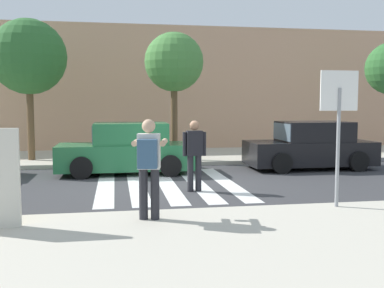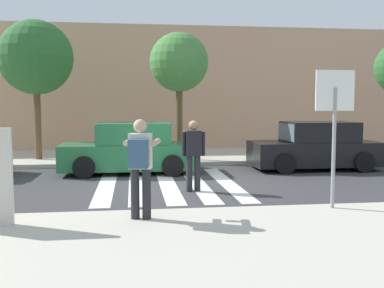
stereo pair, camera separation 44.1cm
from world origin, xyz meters
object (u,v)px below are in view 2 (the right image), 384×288
(parked_car_black, at_px, (315,147))
(parked_car_green, at_px, (130,150))
(pedestrian_crossing, at_px, (193,152))
(stop_sign, at_px, (335,108))
(street_tree_west, at_px, (36,58))
(photographer_with_backpack, at_px, (140,160))
(street_tree_center, at_px, (179,63))

(parked_car_black, bearing_deg, parked_car_green, 180.00)
(pedestrian_crossing, xyz_separation_m, parked_car_green, (-1.53, 3.16, -0.25))
(stop_sign, bearing_deg, parked_car_green, 123.55)
(pedestrian_crossing, xyz_separation_m, street_tree_west, (-4.83, 5.99, 2.78))
(stop_sign, relative_size, photographer_with_backpack, 1.52)
(photographer_with_backpack, bearing_deg, parked_car_green, 91.86)
(parked_car_black, height_order, street_tree_center, street_tree_center)
(parked_car_black, bearing_deg, street_tree_west, 163.02)
(photographer_with_backpack, xyz_separation_m, street_tree_center, (1.54, 8.38, 2.41))
(stop_sign, relative_size, pedestrian_crossing, 1.52)
(parked_car_green, relative_size, street_tree_west, 0.83)
(street_tree_west, bearing_deg, parked_car_green, -40.62)
(parked_car_black, distance_m, street_tree_center, 5.54)
(photographer_with_backpack, bearing_deg, pedestrian_crossing, 66.43)
(parked_car_black, bearing_deg, street_tree_center, 152.75)
(photographer_with_backpack, xyz_separation_m, parked_car_black, (5.77, 6.21, -0.44))
(parked_car_green, xyz_separation_m, parked_car_black, (5.97, -0.00, 0.00))
(stop_sign, relative_size, street_tree_west, 0.53)
(parked_car_green, xyz_separation_m, street_tree_center, (1.74, 2.18, 2.85))
(photographer_with_backpack, relative_size, street_tree_center, 0.38)
(stop_sign, xyz_separation_m, street_tree_west, (-7.15, 8.64, 1.71))
(street_tree_center, bearing_deg, parked_car_black, -27.25)
(parked_car_green, distance_m, street_tree_center, 3.98)
(photographer_with_backpack, height_order, parked_car_green, photographer_with_backpack)
(parked_car_black, relative_size, street_tree_west, 0.83)
(parked_car_black, bearing_deg, pedestrian_crossing, -144.52)
(stop_sign, xyz_separation_m, pedestrian_crossing, (-2.33, 2.65, -1.07))
(stop_sign, relative_size, parked_car_green, 0.64)
(photographer_with_backpack, relative_size, parked_car_green, 0.42)
(parked_car_green, height_order, street_tree_west, street_tree_west)
(parked_car_black, height_order, street_tree_west, street_tree_west)
(parked_car_green, bearing_deg, street_tree_center, 51.38)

